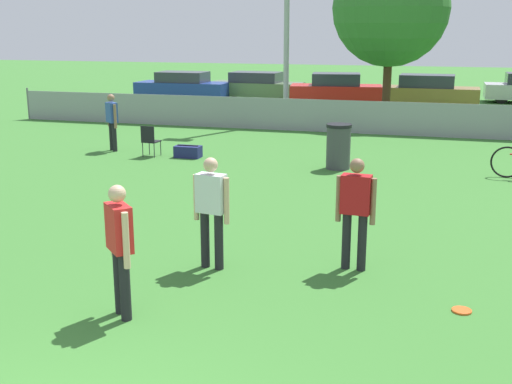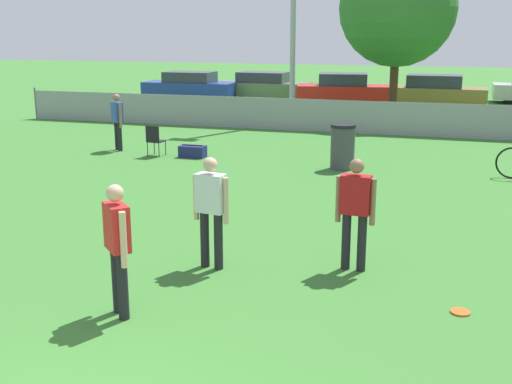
{
  "view_description": "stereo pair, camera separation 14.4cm",
  "coord_description": "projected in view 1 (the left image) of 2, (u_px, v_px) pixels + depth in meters",
  "views": [
    {
      "loc": [
        2.93,
        -3.48,
        3.41
      ],
      "look_at": [
        0.33,
        5.41,
        1.05
      ],
      "focal_mm": 45.0,
      "sensor_mm": 36.0,
      "label": 1
    },
    {
      "loc": [
        3.07,
        -3.44,
        3.41
      ],
      "look_at": [
        0.33,
        5.41,
        1.05
      ],
      "focal_mm": 45.0,
      "sensor_mm": 36.0,
      "label": 2
    }
  ],
  "objects": [
    {
      "name": "fence_backline",
      "position": [
        351.0,
        117.0,
        21.49
      ],
      "size": [
        25.2,
        0.07,
        1.21
      ],
      "color": "gray",
      "rests_on": "ground_plane"
    },
    {
      "name": "tree_near_pole",
      "position": [
        391.0,
        8.0,
        23.82
      ],
      "size": [
        4.34,
        4.34,
        6.35
      ],
      "color": "#4C331E",
      "rests_on": "ground_plane"
    },
    {
      "name": "player_defender_red",
      "position": [
        356.0,
        206.0,
        9.14
      ],
      "size": [
        0.58,
        0.25,
        1.65
      ],
      "rotation": [
        0.0,
        0.0,
        -0.06
      ],
      "color": "black",
      "rests_on": "ground_plane"
    },
    {
      "name": "player_thrower_red",
      "position": [
        120.0,
        242.0,
        7.61
      ],
      "size": [
        0.45,
        0.45,
        1.65
      ],
      "rotation": [
        0.0,
        0.0,
        -0.78
      ],
      "color": "black",
      "rests_on": "ground_plane"
    },
    {
      "name": "player_receiver_white",
      "position": [
        211.0,
        205.0,
        9.2
      ],
      "size": [
        0.57,
        0.28,
        1.65
      ],
      "rotation": [
        0.0,
        0.0,
        -0.16
      ],
      "color": "black",
      "rests_on": "ground_plane"
    },
    {
      "name": "spectator_in_blue",
      "position": [
        112.0,
        118.0,
        18.27
      ],
      "size": [
        0.45,
        0.42,
        1.63
      ],
      "rotation": [
        0.0,
        0.0,
        2.45
      ],
      "color": "black",
      "rests_on": "ground_plane"
    },
    {
      "name": "frisbee_disc",
      "position": [
        462.0,
        310.0,
        7.97
      ],
      "size": [
        0.25,
        0.25,
        0.03
      ],
      "color": "#E5591E",
      "rests_on": "ground_plane"
    },
    {
      "name": "folding_chair_sideline",
      "position": [
        150.0,
        139.0,
        17.53
      ],
      "size": [
        0.44,
        0.44,
        0.86
      ],
      "rotation": [
        0.0,
        0.0,
        3.06
      ],
      "color": "#333338",
      "rests_on": "ground_plane"
    },
    {
      "name": "trash_bin",
      "position": [
        338.0,
        146.0,
        16.0
      ],
      "size": [
        0.63,
        0.63,
        1.13
      ],
      "color": "#3F3F44",
      "rests_on": "ground_plane"
    },
    {
      "name": "gear_bag_sideline",
      "position": [
        188.0,
        152.0,
        17.5
      ],
      "size": [
        0.71,
        0.39,
        0.34
      ],
      "color": "navy",
      "rests_on": "ground_plane"
    },
    {
      "name": "parked_car_blue",
      "position": [
        183.0,
        86.0,
        31.57
      ],
      "size": [
        4.54,
        1.73,
        1.38
      ],
      "rotation": [
        0.0,
        0.0,
        -0.0
      ],
      "color": "black",
      "rests_on": "ground_plane"
    },
    {
      "name": "parked_car_olive",
      "position": [
        256.0,
        86.0,
        31.73
      ],
      "size": [
        4.67,
        1.9,
        1.36
      ],
      "rotation": [
        0.0,
        0.0,
        -0.05
      ],
      "color": "black",
      "rests_on": "ground_plane"
    },
    {
      "name": "parked_car_red",
      "position": [
        336.0,
        90.0,
        29.34
      ],
      "size": [
        4.31,
        2.3,
        1.46
      ],
      "rotation": [
        0.0,
        0.0,
        0.15
      ],
      "color": "black",
      "rests_on": "ground_plane"
    },
    {
      "name": "parked_car_tan",
      "position": [
        426.0,
        92.0,
        28.54
      ],
      "size": [
        4.54,
        1.77,
        1.45
      ],
      "rotation": [
        0.0,
        0.0,
        -0.02
      ],
      "color": "black",
      "rests_on": "ground_plane"
    }
  ]
}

